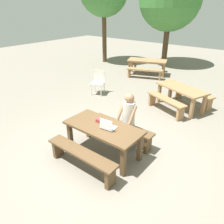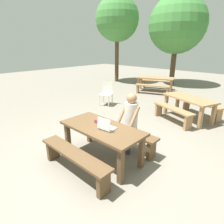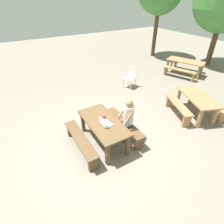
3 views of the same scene
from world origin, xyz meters
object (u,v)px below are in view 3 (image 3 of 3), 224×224
Objects in this scene: laptop at (105,123)px; picnic_table_mid at (197,100)px; small_pouch at (103,116)px; picnic_table_front at (103,125)px; plastic_chair at (130,77)px; picnic_table_rear at (185,63)px; person_seated at (127,117)px.

laptop reaches higher than picnic_table_mid.
picnic_table_mid is (0.22, 3.40, -0.19)m from laptop.
picnic_table_front is at bearing -24.58° from small_pouch.
small_pouch is at bearing -70.56° from plastic_chair.
small_pouch is (-0.18, 0.08, 0.15)m from picnic_table_front.
picnic_table_rear is at bearing 64.37° from plastic_chair.
plastic_chair is (-2.39, 2.67, -0.29)m from small_pouch.
picnic_table_front is 0.97× the size of picnic_table_mid.
plastic_chair reaches higher than picnic_table_front.
picnic_table_mid is 3.83m from picnic_table_rear.
picnic_table_rear is at bearing -72.93° from laptop.
small_pouch is 0.15× the size of plastic_chair.
person_seated reaches higher than small_pouch.
picnic_table_rear is at bearing 157.42° from picnic_table_mid.
person_seated is (0.05, 0.66, -0.02)m from laptop.
picnic_table_front is 1.96× the size of plastic_chair.
laptop is 0.37× the size of plastic_chair.
laptop is 3.41m from picnic_table_mid.
laptop is at bearing -17.42° from small_pouch.
laptop is (0.15, -0.02, 0.17)m from picnic_table_front.
person_seated is at bearing 73.32° from picnic_table_front.
picnic_table_rear is at bearing 111.65° from picnic_table_front.
laptop is 0.17× the size of picnic_table_rear.
small_pouch is 0.07× the size of picnic_table_mid.
picnic_table_rear is (-2.39, 6.03, -0.01)m from picnic_table_front.
picnic_table_front is 3.40m from picnic_table_mid.
picnic_table_mid is at bearing -10.43° from plastic_chair.
picnic_table_mid is 0.91× the size of picnic_table_rear.
plastic_chair is 3.29m from picnic_table_rear.
person_seated is 1.50× the size of plastic_chair.
picnic_table_front is at bearing -106.68° from person_seated.
laptop reaches higher than picnic_table_rear.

